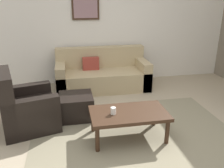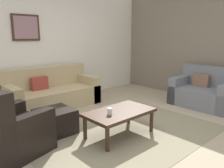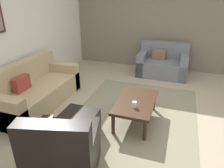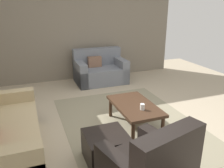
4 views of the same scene
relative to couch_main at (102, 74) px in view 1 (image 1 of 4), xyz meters
The scene contains 9 objects.
ground_plane 2.12m from the couch_main, 84.99° to the right, with size 8.00×8.00×0.00m, color tan.
rear_partition 1.23m from the couch_main, 70.05° to the left, with size 6.00×0.12×2.80m, color silver.
area_rug 2.12m from the couch_main, 84.99° to the right, with size 3.05×2.26×0.01m, color gray.
couch_main is the anchor object (origin of this frame).
armchair_leather 2.14m from the couch_main, 132.45° to the right, with size 0.98×0.98×0.95m.
ottoman 1.52m from the couch_main, 115.21° to the right, with size 0.56×0.56×0.40m, color black.
coffee_table 2.14m from the couch_main, 88.10° to the right, with size 1.10×0.64×0.41m.
cup 2.18m from the couch_main, 94.20° to the right, with size 0.07×0.07×0.10m, color white.
framed_artwork 1.53m from the couch_main, 123.83° to the left, with size 0.60×0.04×0.56m.
Camera 1 is at (-0.92, -3.01, 1.96)m, focal length 38.40 mm.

